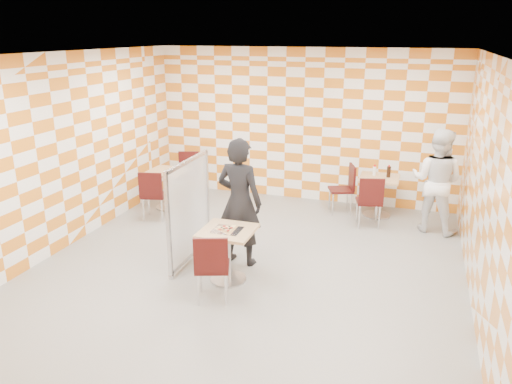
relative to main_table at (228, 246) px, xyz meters
The scene contains 15 objects.
room_shell 1.31m from the main_table, 80.76° to the left, with size 7.00×7.00×7.00m.
main_table is the anchor object (origin of this frame).
second_table 3.64m from the main_table, 62.05° to the left, with size 0.70×0.70×0.75m.
empty_table 3.25m from the main_table, 132.16° to the left, with size 0.70×0.70×0.75m.
chair_main_front 0.62m from the main_table, 87.42° to the right, with size 0.54×0.54×0.92m.
chair_second_front 3.04m from the main_table, 57.76° to the left, with size 0.51×0.52×0.92m.
chair_second_side 3.40m from the main_table, 70.92° to the left, with size 0.55×0.54×0.92m.
chair_empty_near 2.73m from the main_table, 140.88° to the left, with size 0.51×0.51×0.92m.
chair_empty_far 3.84m from the main_table, 123.47° to the left, with size 0.53×0.54×0.92m.
partition 0.93m from the main_table, 150.52° to the left, with size 0.08×1.38×1.55m.
man_dark 0.74m from the main_table, 94.25° to the left, with size 0.68×0.45×1.88m, color black.
man_white 3.89m from the main_table, 46.35° to the left, with size 0.86×0.67×1.78m, color white.
pizza_on_foil 0.26m from the main_table, 90.13° to the right, with size 0.40×0.40×0.04m.
sport_bottle 3.71m from the main_table, 64.26° to the left, with size 0.06×0.06×0.20m.
soda_bottle 3.78m from the main_table, 60.35° to the left, with size 0.07×0.07×0.23m.
Camera 1 is at (2.16, -6.06, 3.28)m, focal length 35.00 mm.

